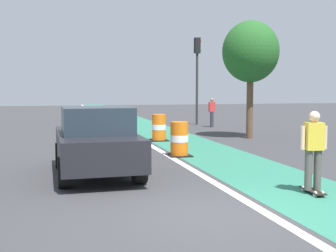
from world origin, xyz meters
name	(u,v)px	position (x,y,z in m)	size (l,w,h in m)	color
ground_plane	(214,215)	(0.00, 0.00, 0.00)	(100.00, 100.00, 0.00)	#38383A
bike_lane_strip	(170,137)	(2.40, 12.00, 0.00)	(2.50, 80.00, 0.01)	#2D755B
lane_divider_stripe	(137,137)	(0.90, 12.00, 0.01)	(0.20, 80.00, 0.01)	silver
skateboarder_on_lane	(314,149)	(2.48, 0.93, 0.91)	(0.57, 0.82, 1.69)	black
parked_sedan_nearest	(96,142)	(-1.60, 3.95, 0.83)	(1.97, 4.13, 1.70)	black
traffic_barrel_front	(179,139)	(1.23, 6.44, 0.53)	(0.73, 0.73, 1.09)	orange
traffic_barrel_mid	(159,128)	(1.55, 10.60, 0.53)	(0.73, 0.73, 1.09)	orange
traffic_light_corner	(197,65)	(5.61, 17.97, 3.50)	(0.41, 0.32, 5.10)	#2D2D2D
pedestrian_crossing	(212,112)	(5.88, 16.15, 0.86)	(0.34, 0.20, 1.61)	#33333D
street_tree_sidewalk	(251,52)	(5.52, 10.51, 3.67)	(2.40, 2.40, 5.00)	brown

